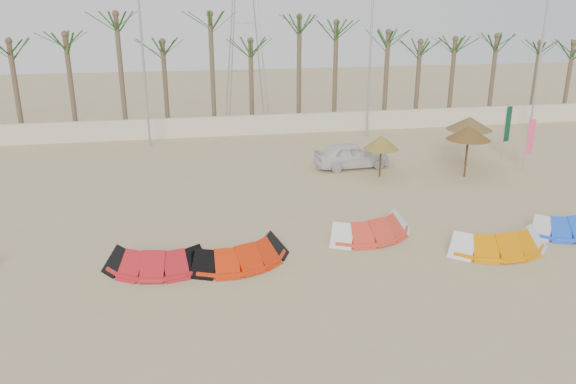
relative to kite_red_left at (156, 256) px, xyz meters
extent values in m
plane|color=tan|center=(5.11, -2.85, -0.42)|extent=(120.00, 120.00, 0.00)
cube|color=beige|center=(5.11, 19.15, 0.23)|extent=(60.00, 0.30, 1.30)
cylinder|color=brown|center=(-8.89, 20.65, 2.83)|extent=(0.32, 0.32, 6.50)
ellipsoid|color=#194719|center=(-8.89, 20.65, 6.08)|extent=(4.00, 4.00, 2.40)
cylinder|color=brown|center=(1.11, 20.65, 2.83)|extent=(0.32, 0.32, 6.50)
ellipsoid|color=#194719|center=(1.11, 20.65, 6.08)|extent=(4.00, 4.00, 2.40)
cylinder|color=brown|center=(11.11, 20.65, 2.83)|extent=(0.32, 0.32, 6.50)
ellipsoid|color=#194719|center=(11.11, 20.65, 6.08)|extent=(4.00, 4.00, 2.40)
cylinder|color=brown|center=(21.11, 20.65, 2.83)|extent=(0.32, 0.32, 6.50)
ellipsoid|color=#194719|center=(21.11, 20.65, 6.08)|extent=(4.00, 4.00, 2.40)
cylinder|color=brown|center=(29.11, 20.65, 2.83)|extent=(0.32, 0.32, 6.50)
ellipsoid|color=#194719|center=(29.11, 20.65, 6.08)|extent=(4.00, 4.00, 2.40)
cylinder|color=#A5A8AD|center=(-0.89, 17.15, 5.08)|extent=(0.14, 0.14, 11.00)
cylinder|color=#A5A8AD|center=(13.11, 17.15, 5.08)|extent=(0.14, 0.14, 11.00)
cylinder|color=#A5A8AD|center=(25.11, 17.15, 5.08)|extent=(0.14, 0.14, 11.00)
cylinder|color=red|center=(0.00, -0.31, -0.32)|extent=(3.11, 0.74, 0.20)
cube|color=black|center=(-1.40, -0.21, -0.17)|extent=(0.78, 1.19, 0.40)
cube|color=black|center=(1.40, -0.21, -0.17)|extent=(0.78, 1.19, 0.40)
cylinder|color=red|center=(2.83, -0.37, -0.32)|extent=(3.08, 1.36, 0.20)
cube|color=black|center=(1.38, -0.27, -0.17)|extent=(0.96, 1.24, 0.40)
cube|color=black|center=(4.29, -0.27, -0.17)|extent=(0.96, 1.24, 0.40)
cylinder|color=red|center=(7.94, 1.01, -0.32)|extent=(3.14, 1.24, 0.20)
cube|color=silver|center=(6.48, 1.11, -0.17)|extent=(0.92, 1.23, 0.40)
cube|color=silver|center=(9.40, 1.11, -0.17)|extent=(0.92, 1.23, 0.40)
cylinder|color=orange|center=(11.97, -1.08, -0.32)|extent=(3.39, 0.28, 0.20)
cube|color=white|center=(10.45, -0.98, -0.17)|extent=(0.63, 1.11, 0.40)
cube|color=white|center=(13.49, -0.98, -0.17)|extent=(0.63, 1.11, 0.40)
cylinder|color=blue|center=(15.48, -0.20, -0.32)|extent=(2.83, 0.22, 0.20)
cube|color=silver|center=(14.21, -0.10, -0.17)|extent=(0.61, 1.10, 0.40)
cylinder|color=#4C331E|center=(10.90, 8.42, 0.61)|extent=(0.10, 0.10, 2.06)
cone|color=olive|center=(10.90, 8.42, 1.39)|extent=(1.78, 1.78, 0.70)
cylinder|color=#4C331E|center=(15.16, 7.59, 0.85)|extent=(0.10, 0.10, 2.54)
cone|color=brown|center=(15.16, 7.59, 1.87)|extent=(2.19, 2.19, 0.70)
cylinder|color=#4C331E|center=(16.30, 9.66, 0.86)|extent=(0.10, 0.10, 2.56)
cone|color=brown|center=(16.30, 9.66, 1.89)|extent=(2.44, 2.44, 0.70)
cylinder|color=#A5A8AD|center=(18.76, 8.10, 1.02)|extent=(0.04, 0.04, 2.88)
cube|color=#F74576|center=(18.98, 8.10, 1.37)|extent=(0.42, 0.04, 1.87)
cylinder|color=#A5A8AD|center=(19.03, 10.65, 1.13)|extent=(0.04, 0.04, 3.11)
cube|color=#093A24|center=(19.25, 10.65, 1.51)|extent=(0.41, 0.13, 2.02)
imported|color=white|center=(9.97, 10.30, 0.26)|extent=(4.12, 1.91, 1.37)
camera|label=1|loc=(1.12, -17.64, 8.10)|focal=35.00mm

